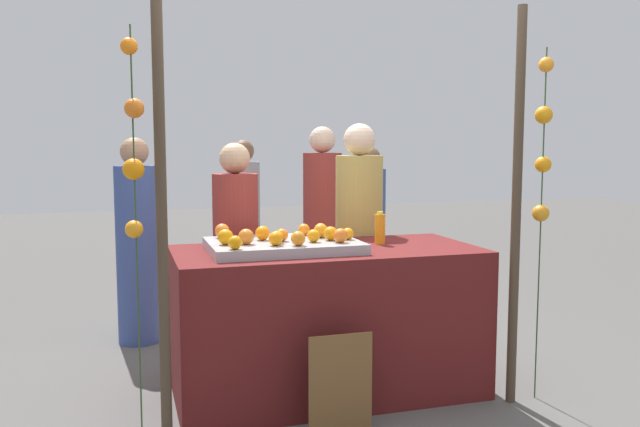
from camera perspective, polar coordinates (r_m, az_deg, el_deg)
The scene contains 31 objects.
ground_plane at distance 4.25m, azimuth 0.61°, elevation -15.15°, with size 24.00×24.00×0.00m, color #565451.
stall_counter at distance 4.11m, azimuth 0.61°, elevation -9.27°, with size 1.85×0.87×0.90m, color #5B1919.
orange_tray at distance 3.94m, azimuth -3.21°, elevation -2.80°, with size 0.89×0.62×0.06m, color #9EA0A5.
orange_0 at distance 3.86m, azimuth -0.56°, elevation -1.95°, with size 0.08×0.08×0.08m, color orange.
orange_1 at distance 3.73m, azimuth -1.91°, elevation -2.18°, with size 0.08×0.08×0.08m, color orange.
orange_2 at distance 3.84m, azimuth 1.79°, elevation -1.92°, with size 0.08×0.08×0.08m, color orange.
orange_3 at distance 3.96m, azimuth -5.01°, elevation -1.70°, with size 0.09×0.09×0.09m, color orange.
orange_4 at distance 3.96m, azimuth 2.43°, elevation -1.78°, with size 0.07×0.07×0.07m, color orange.
orange_5 at distance 3.94m, azimuth 0.87°, elevation -1.74°, with size 0.08×0.08×0.08m, color orange.
orange_6 at distance 3.63m, azimuth -7.39°, elevation -2.52°, with size 0.08×0.08×0.08m, color orange.
orange_7 at distance 4.16m, azimuth -1.40°, elevation -1.39°, with size 0.07×0.07×0.07m, color orange.
orange_8 at distance 3.80m, azimuth -6.43°, elevation -2.01°, with size 0.09×0.09×0.09m, color orange.
orange_9 at distance 3.90m, azimuth -3.32°, elevation -1.88°, with size 0.08×0.08×0.08m, color orange.
orange_10 at distance 3.74m, azimuth -3.88°, elevation -2.20°, with size 0.08×0.08×0.08m, color orange.
orange_11 at distance 4.16m, azimuth 0.05°, elevation -1.36°, with size 0.08×0.08×0.08m, color orange.
orange_12 at distance 3.80m, azimuth -8.20°, elevation -2.03°, with size 0.09×0.09×0.09m, color orange.
orange_13 at distance 4.08m, azimuth -8.49°, elevation -1.50°, with size 0.09×0.09×0.09m, color orange.
orange_14 at distance 3.82m, azimuth -3.75°, elevation -2.06°, with size 0.07×0.07×0.07m, color orange.
orange_15 at distance 4.05m, azimuth 0.07°, elevation -1.49°, with size 0.09×0.09×0.09m, color orange.
juice_bottle at distance 4.20m, azimuth 5.23°, elevation -1.32°, with size 0.07×0.07×0.21m.
chalkboard_sign at distance 3.58m, azimuth 1.75°, elevation -14.74°, with size 0.35×0.03×0.56m.
vendor_left at distance 4.56m, azimuth -7.30°, elevation -4.34°, with size 0.31×0.31×1.55m.
vendor_right at distance 4.75m, azimuth 3.39°, elevation -3.10°, with size 0.34×0.34×1.68m.
crowd_person_0 at distance 5.26m, azimuth -15.58°, elevation -2.91°, with size 0.32×0.32×1.59m.
crowd_person_1 at distance 6.13m, azimuth 4.26°, elevation -1.78°, with size 0.30×0.30×1.52m.
crowd_person_2 at distance 5.78m, azimuth 0.20°, elevation -1.42°, with size 0.34×0.34×1.69m.
crowd_person_3 at distance 6.47m, azimuth -6.62°, elevation -1.13°, with size 0.32×0.32×1.58m.
canopy_post_left at distance 3.34m, azimuth -13.57°, elevation -0.62°, with size 0.06×0.06×2.32m, color #473828.
canopy_post_right at distance 3.99m, azimuth 16.67°, elevation 0.36°, with size 0.06×0.06×2.32m, color #473828.
garland_strand_left at distance 3.26m, azimuth -15.91°, elevation 5.40°, with size 0.11×0.11×2.09m.
garland_strand_right at distance 4.08m, azimuth 18.80°, elevation 5.38°, with size 0.12×0.11×2.09m.
Camera 1 is at (-1.19, -3.78, 1.54)m, focal length 36.87 mm.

